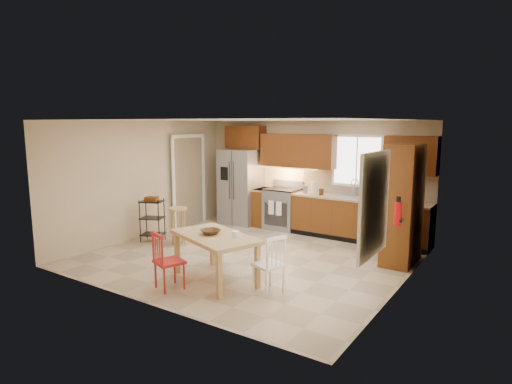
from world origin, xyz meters
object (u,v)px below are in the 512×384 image
object	(u,v)px
chair_white	(268,264)
table_bowl	(210,234)
range_stove	(283,209)
table_jar	(235,235)
soap_bottle	(367,195)
bar_stool	(178,226)
fire_extinguisher	(398,214)
pantry	(403,204)
utility_cart	(152,220)
refrigerator	(241,186)
chair_red	(169,261)
dining_table	(215,258)

from	to	relation	value
chair_white	table_bowl	size ratio (longest dim) A/B	2.90
range_stove	table_jar	world-z (taller)	range_stove
soap_bottle	bar_stool	bearing A→B (deg)	-144.08
fire_extinguisher	bar_stool	xyz separation A→B (m)	(-4.26, -0.30, -0.72)
soap_bottle	table_bowl	xyz separation A→B (m)	(-1.33, -3.38, -0.27)
bar_stool	pantry	bearing A→B (deg)	-3.26
fire_extinguisher	table_bowl	distance (m)	2.89
table_jar	utility_cart	world-z (taller)	utility_cart
refrigerator	chair_white	size ratio (longest dim) A/B	2.10
chair_red	table_bowl	distance (m)	0.76
chair_white	bar_stool	world-z (taller)	chair_white
range_stove	fire_extinguisher	xyz separation A→B (m)	(3.18, -2.04, 0.64)
refrigerator	chair_red	distance (m)	4.38
range_stove	table_jar	size ratio (longest dim) A/B	7.73
chair_red	table_bowl	size ratio (longest dim) A/B	2.90
dining_table	utility_cart	bearing A→B (deg)	177.75
fire_extinguisher	bar_stool	bearing A→B (deg)	-175.96
refrigerator	table_bowl	size ratio (longest dim) A/B	6.09
table_bowl	table_jar	distance (m)	0.43
soap_bottle	bar_stool	distance (m)	3.88
bar_stool	chair_red	bearing A→B (deg)	-71.19
refrigerator	chair_white	world-z (taller)	refrigerator
fire_extinguisher	dining_table	bearing A→B (deg)	-149.18
fire_extinguisher	chair_red	xyz separation A→B (m)	(-2.74, -2.08, -0.67)
dining_table	bar_stool	distance (m)	2.18
range_stove	bar_stool	xyz separation A→B (m)	(-1.08, -2.34, -0.08)
chair_white	fire_extinguisher	bearing A→B (deg)	-26.34
soap_bottle	utility_cart	xyz separation A→B (m)	(-3.75, -2.35, -0.55)
dining_table	chair_red	bearing A→B (deg)	-98.33
soap_bottle	chair_white	xyz separation A→B (m)	(-0.29, -3.33, -0.56)
pantry	dining_table	bearing A→B (deg)	-131.50
refrigerator	table_jar	xyz separation A→B (m)	(2.26, -3.31, -0.15)
table_jar	bar_stool	xyz separation A→B (m)	(-2.19, 1.03, -0.37)
fire_extinguisher	chair_red	size ratio (longest dim) A/B	0.42
refrigerator	chair_white	distance (m)	4.45
table_bowl	bar_stool	distance (m)	2.13
chair_white	soap_bottle	bearing A→B (deg)	14.98
table_jar	pantry	bearing A→B (deg)	51.92
pantry	range_stove	bearing A→B (deg)	161.71
bar_stool	range_stove	bearing A→B (deg)	43.57
table_jar	fire_extinguisher	bearing A→B (deg)	32.83
pantry	chair_white	xyz separation A→B (m)	(-1.24, -2.43, -0.62)
range_stove	utility_cart	size ratio (longest dim) A/B	1.03
fire_extinguisher	chair_white	xyz separation A→B (m)	(-1.44, -1.38, -0.67)
fire_extinguisher	table_bowl	world-z (taller)	fire_extinguisher
table_bowl	utility_cart	xyz separation A→B (m)	(-2.42, 1.03, -0.28)
refrigerator	bar_stool	xyz separation A→B (m)	(0.07, -2.28, -0.53)
soap_bottle	chair_red	xyz separation A→B (m)	(-1.59, -4.03, -0.56)
refrigerator	dining_table	size ratio (longest dim) A/B	1.23
refrigerator	dining_table	world-z (taller)	refrigerator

